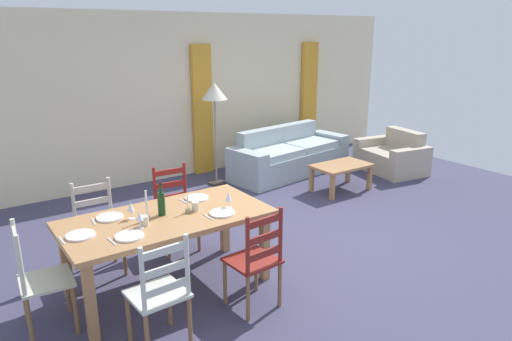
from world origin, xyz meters
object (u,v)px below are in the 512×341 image
dining_table (167,225)px  standing_lamp (214,97)px  dining_chair_near_right (256,260)px  coffee_cup_primary (195,206)px  dining_chair_far_left (98,229)px  wine_bottle (161,203)px  couch (288,157)px  wine_glass_near_left (140,216)px  armchair_upholstered (393,157)px  dining_chair_near_left (160,293)px  dining_chair_far_right (175,208)px  coffee_table (341,169)px  coffee_cup_secondary (145,221)px  dining_chair_head_west (39,279)px  wine_glass_far_left (131,208)px  wine_glass_near_right (229,197)px

dining_table → standing_lamp: (2.00, 2.54, 0.75)m
dining_chair_near_right → coffee_cup_primary: bearing=106.0°
dining_chair_far_left → wine_bottle: 0.88m
dining_chair_near_right → couch: size_ratio=0.41×
wine_glass_near_left → armchair_upholstered: (5.27, 1.51, -0.61)m
dining_chair_far_left → armchair_upholstered: bearing=7.0°
dining_chair_near_right → dining_chair_far_left: bearing=122.4°
dining_chair_near_left → dining_chair_far_right: same height
dining_chair_near_left → coffee_table: bearing=26.5°
dining_chair_far_left → wine_bottle: wine_bottle is taller
dining_chair_far_right → coffee_cup_secondary: (-0.69, -0.87, 0.32)m
coffee_cup_secondary → dining_chair_near_right: bearing=-41.7°
coffee_cup_primary → couch: coffee_cup_primary is taller
dining_chair_head_west → dining_chair_near_right: bearing=-24.2°
coffee_cup_primary → coffee_cup_secondary: 0.54m
dining_chair_near_left → wine_glass_near_left: (0.12, 0.65, 0.38)m
coffee_cup_secondary → armchair_upholstered: (5.22, 1.48, -0.55)m
couch → standing_lamp: bearing=172.1°
wine_bottle → coffee_cup_primary: (0.31, -0.08, -0.07)m
coffee_table → wine_glass_near_left: bearing=-161.2°
dining_table → dining_chair_near_right: size_ratio=1.98×
coffee_cup_secondary → wine_glass_far_left: bearing=101.1°
dining_chair_near_left → wine_glass_near_right: 1.25m
dining_chair_near_left → dining_chair_far_right: bearing=60.9°
armchair_upholstered → couch: bearing=149.0°
wine_glass_far_left → dining_chair_head_west: bearing=-170.7°
dining_chair_near_left → wine_glass_near_left: dining_chair_near_left is taller
dining_chair_head_west → wine_bottle: (1.12, 0.07, 0.39)m
coffee_table → dining_chair_near_right: bearing=-147.2°
wine_glass_near_right → coffee_cup_secondary: wine_glass_near_right is taller
coffee_cup_secondary → wine_glass_near_left: bearing=-149.8°
wine_glass_near_left → wine_glass_far_left: bearing=87.3°
dining_chair_near_left → coffee_table: dining_chair_near_left is taller
coffee_cup_primary → armchair_upholstered: coffee_cup_primary is taller
wine_glass_near_right → coffee_cup_primary: size_ratio=1.79×
wine_glass_far_left → armchair_upholstered: (5.26, 1.26, -0.61)m
coffee_cup_secondary → standing_lamp: standing_lamp is taller
couch → coffee_table: bearing=-86.0°
dining_chair_near_right → wine_glass_far_left: (-0.78, 0.87, 0.38)m
dining_chair_near_left → dining_chair_far_left: (-0.02, 1.50, 0.00)m
dining_table → armchair_upholstered: dining_table is taller
wine_glass_near_right → standing_lamp: standing_lamp is taller
wine_glass_near_left → coffee_cup_primary: size_ratio=1.79×
coffee_cup_secondary → coffee_cup_primary: bearing=6.3°
dining_chair_head_west → wine_glass_far_left: dining_chair_head_west is taller
wine_glass_near_right → couch: bearing=42.3°
dining_chair_far_right → wine_glass_far_left: size_ratio=5.96×
dining_chair_head_west → armchair_upholstered: dining_chair_head_west is taller
dining_chair_head_west → armchair_upholstered: (6.11, 1.40, -0.23)m
wine_glass_far_left → wine_bottle: bearing=-15.2°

